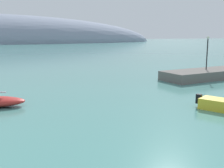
# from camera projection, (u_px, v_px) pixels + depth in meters

# --- Properties ---
(harbor_lamp_post) EXTENTS (0.36, 0.36, 4.61)m
(harbor_lamp_post) POSITION_uv_depth(u_px,v_px,m) (207.00, 49.00, 38.17)
(harbor_lamp_post) COLOR black
(harbor_lamp_post) RESTS_ON breakwater_rocks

